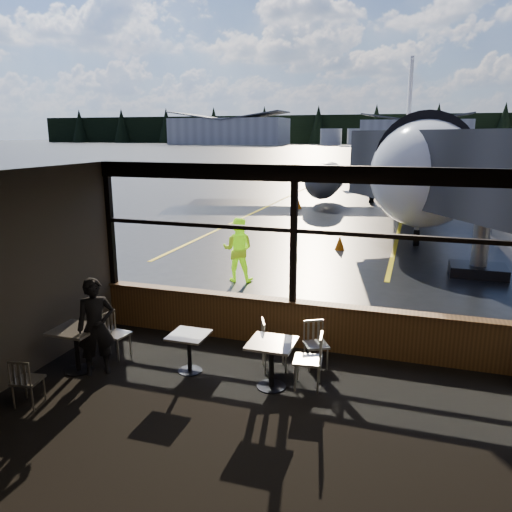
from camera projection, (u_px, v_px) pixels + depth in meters
The scene contains 29 objects.
ground_plane at pixel (411, 151), 120.70m from camera, with size 520.00×520.00×0.00m, color black.
carpet_floor at pixel (240, 429), 7.01m from camera, with size 8.00×6.00×0.01m, color black.
ceiling at pixel (238, 179), 6.18m from camera, with size 8.00×6.00×0.04m, color #38332D.
wall_back at pixel (107, 441), 3.82m from camera, with size 8.00×0.04×3.50m, color #474138.
window_sill at pixel (292, 324), 9.68m from camera, with size 8.00×0.28×0.90m, color brown.
window_header at pixel (295, 173), 8.99m from camera, with size 8.00×0.18×0.30m, color black.
mullion_left at pixel (110, 224), 10.44m from camera, with size 0.12×0.12×2.60m, color black.
mullion_centre at pixel (294, 236), 9.26m from camera, with size 0.12×0.12×2.60m, color black.
window_transom at pixel (294, 231), 9.24m from camera, with size 8.00×0.10×0.08m, color black.
airliner at pixel (414, 115), 27.85m from camera, with size 27.65×33.18×10.14m, color white, non-canonical shape.
jet_bridge at pixel (475, 193), 13.20m from camera, with size 9.41×11.50×5.02m, color #2A2A2C, non-canonical shape.
cafe_table_near at pixel (272, 365), 8.07m from camera, with size 0.73×0.73×0.80m, color #ABA49D, non-canonical shape.
cafe_table_mid at pixel (189, 353), 8.63m from camera, with size 0.64×0.64×0.70m, color #9F9A92, non-canonical shape.
cafe_table_left at pixel (77, 350), 8.64m from camera, with size 0.73×0.73×0.80m, color #9D9991, non-canonical shape.
chair_near_e at pixel (308, 361), 8.06m from camera, with size 0.51×0.51×0.94m, color #B8B4A6, non-canonical shape.
chair_near_w at pixel (275, 345), 8.69m from camera, with size 0.51×0.51×0.93m, color #B8B3A6, non-canonical shape.
chair_near_n at pixel (316, 345), 8.79m from camera, with size 0.45×0.45×0.83m, color #AFAB9E, non-canonical shape.
chair_mid_w at pixel (117, 335), 9.22m from camera, with size 0.46×0.46×0.85m, color #BBB5A9, non-canonical shape.
chair_left_s at pixel (28, 381), 7.55m from camera, with size 0.44×0.44×0.81m, color beige, non-canonical shape.
passenger at pixel (96, 327), 8.46m from camera, with size 0.62×0.41×1.71m, color black.
ground_crew at pixel (238, 249), 13.95m from camera, with size 0.87×0.68×1.80m, color #BFF219.
cone_nose at pixel (340, 243), 17.83m from camera, with size 0.37×0.37×0.51m, color #FF4308.
cone_wing at pixel (298, 204), 27.65m from camera, with size 0.39×0.39×0.54m, color #EC5E07.
hangar_left at pixel (229, 130), 195.73m from camera, with size 45.00×18.00×11.00m, color silver, non-canonical shape.
hangar_mid at pixel (415, 131), 179.59m from camera, with size 38.00×15.00×10.00m, color silver, non-canonical shape.
fuel_tank_a at pixel (331, 137), 186.24m from camera, with size 8.00×8.00×6.00m, color silver.
fuel_tank_b at pixel (358, 137), 183.26m from camera, with size 8.00×8.00×6.00m, color silver.
fuel_tank_c at pixel (386, 137), 180.28m from camera, with size 8.00×8.00×6.00m, color silver.
treeline at pixel (416, 129), 202.46m from camera, with size 360.00×3.00×12.00m, color black.
Camera 1 is at (2.12, -8.86, 4.04)m, focal length 35.00 mm.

